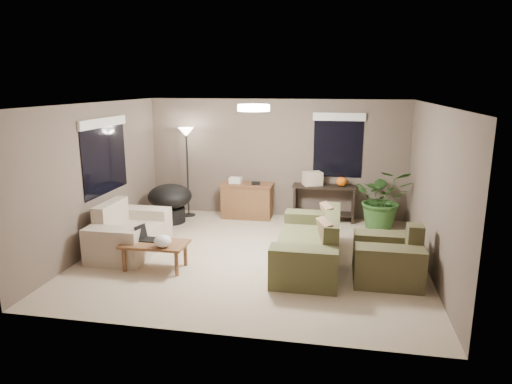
% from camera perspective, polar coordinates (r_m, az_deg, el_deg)
% --- Properties ---
extents(room_shell, '(5.50, 5.50, 5.50)m').
position_cam_1_polar(room_shell, '(7.34, -0.29, 1.16)').
color(room_shell, '#BFAA8E').
rests_on(room_shell, ground).
extents(main_sofa, '(0.95, 2.20, 0.85)m').
position_cam_1_polar(main_sofa, '(7.31, 6.89, -6.78)').
color(main_sofa, brown).
rests_on(main_sofa, ground).
extents(throw_pillows, '(0.38, 1.40, 0.47)m').
position_cam_1_polar(throw_pillows, '(7.19, 9.00, -4.22)').
color(throw_pillows, '#8C7251').
rests_on(throw_pillows, main_sofa).
extents(loveseat, '(0.90, 1.60, 0.85)m').
position_cam_1_polar(loveseat, '(8.12, -15.63, -5.12)').
color(loveseat, beige).
rests_on(loveseat, ground).
extents(armchair, '(0.95, 1.00, 0.85)m').
position_cam_1_polar(armchair, '(7.00, 16.18, -8.14)').
color(armchair, '#4B482D').
rests_on(armchair, ground).
extents(coffee_table, '(1.00, 0.55, 0.42)m').
position_cam_1_polar(coffee_table, '(7.25, -12.55, -6.68)').
color(coffee_table, brown).
rests_on(coffee_table, ground).
extents(laptop, '(0.39, 0.24, 0.24)m').
position_cam_1_polar(laptop, '(7.36, -13.51, -5.42)').
color(laptop, black).
rests_on(laptop, coffee_table).
extents(plastic_bag, '(0.30, 0.28, 0.19)m').
position_cam_1_polar(plastic_bag, '(6.99, -11.57, -6.03)').
color(plastic_bag, white).
rests_on(plastic_bag, coffee_table).
extents(desk, '(1.10, 0.50, 0.75)m').
position_cam_1_polar(desk, '(9.73, -1.13, -1.06)').
color(desk, brown).
rests_on(desk, ground).
extents(desk_papers, '(0.69, 0.28, 0.12)m').
position_cam_1_polar(desk_papers, '(9.66, -2.06, 1.40)').
color(desk_papers, silver).
rests_on(desk_papers, desk).
extents(console_table, '(1.30, 0.40, 0.75)m').
position_cam_1_polar(console_table, '(9.62, 8.48, -1.01)').
color(console_table, black).
rests_on(console_table, ground).
extents(pumpkin, '(0.28, 0.28, 0.19)m').
position_cam_1_polar(pumpkin, '(9.53, 10.67, 1.28)').
color(pumpkin, orange).
rests_on(pumpkin, console_table).
extents(cardboard_box, '(0.45, 0.40, 0.28)m').
position_cam_1_polar(cardboard_box, '(9.53, 7.07, 1.68)').
color(cardboard_box, beige).
rests_on(cardboard_box, console_table).
extents(papasan_chair, '(0.96, 0.96, 0.80)m').
position_cam_1_polar(papasan_chair, '(9.56, -10.69, -1.02)').
color(papasan_chair, black).
rests_on(papasan_chair, ground).
extents(floor_lamp, '(0.32, 0.32, 1.91)m').
position_cam_1_polar(floor_lamp, '(9.76, -8.69, 6.13)').
color(floor_lamp, black).
rests_on(floor_lamp, ground).
extents(ceiling_fixture, '(0.50, 0.50, 0.10)m').
position_cam_1_polar(ceiling_fixture, '(7.19, -0.30, 10.48)').
color(ceiling_fixture, white).
rests_on(ceiling_fixture, room_shell).
extents(houseplant, '(1.09, 1.21, 0.95)m').
position_cam_1_polar(houseplant, '(9.35, 15.54, -1.56)').
color(houseplant, '#2D5923').
rests_on(houseplant, ground).
extents(cat_scratching_post, '(0.32, 0.32, 0.50)m').
position_cam_1_polar(cat_scratching_post, '(7.66, 17.59, -7.03)').
color(cat_scratching_post, tan).
rests_on(cat_scratching_post, ground).
extents(window_left, '(0.05, 1.56, 1.33)m').
position_cam_1_polar(window_left, '(8.47, -18.43, 5.78)').
color(window_left, black).
rests_on(window_left, room_shell).
extents(window_back, '(1.06, 0.05, 1.33)m').
position_cam_1_polar(window_back, '(9.58, 10.27, 7.07)').
color(window_back, black).
rests_on(window_back, room_shell).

